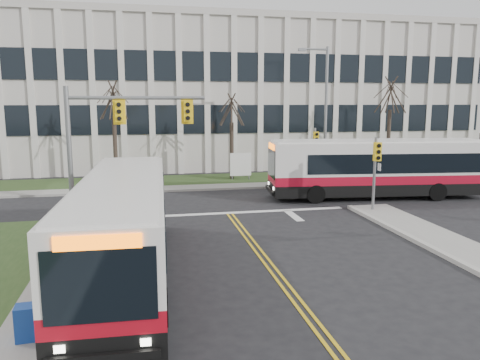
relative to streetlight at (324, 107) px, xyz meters
name	(u,v)px	position (x,y,z in m)	size (l,w,h in m)	color
ground	(273,270)	(-8.03, -16.20, -5.19)	(120.00, 120.00, 0.00)	black
sidewalk_cross	(284,185)	(-3.03, -1.00, -5.12)	(44.00, 1.60, 0.14)	#9E9B93
building_lawn	(273,178)	(-3.03, 1.80, -5.13)	(44.00, 5.00, 0.12)	#2E471E
office_building	(240,97)	(-3.03, 13.80, 0.81)	(40.00, 16.00, 12.00)	beige
mast_arm_signal	(108,131)	(-13.65, -9.04, -0.94)	(6.11, 0.38, 6.20)	slate
signal_pole_near	(376,163)	(-0.83, -9.30, -2.69)	(0.34, 0.39, 3.80)	slate
signal_pole_far	(315,147)	(-0.83, -0.80, -2.69)	(0.34, 0.39, 3.80)	slate
streetlight	(324,107)	(0.00, 0.00, 0.00)	(2.15, 0.25, 9.20)	slate
directory_sign	(241,165)	(-5.53, 1.30, -4.02)	(1.50, 0.12, 2.00)	slate
tree_left	(113,102)	(-14.03, 1.80, 0.32)	(1.80, 1.80, 7.70)	#42352B
tree_mid	(232,111)	(-6.03, 2.00, -0.31)	(1.80, 1.80, 6.82)	#42352B
tree_right	(391,97)	(5.97, 1.80, 0.71)	(1.80, 1.80, 8.25)	#42352B
bus_main	(124,229)	(-12.80, -15.77, -3.64)	(2.53, 11.65, 3.11)	silver
bus_cross	(377,170)	(1.07, -5.88, -3.55)	(2.68, 12.35, 3.29)	silver
newspaper_box_blue	(28,325)	(-14.83, -19.80, -4.72)	(0.50, 0.45, 0.95)	navy
newspaper_box_red	(60,263)	(-14.83, -15.53, -4.72)	(0.50, 0.45, 0.95)	#B0162F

